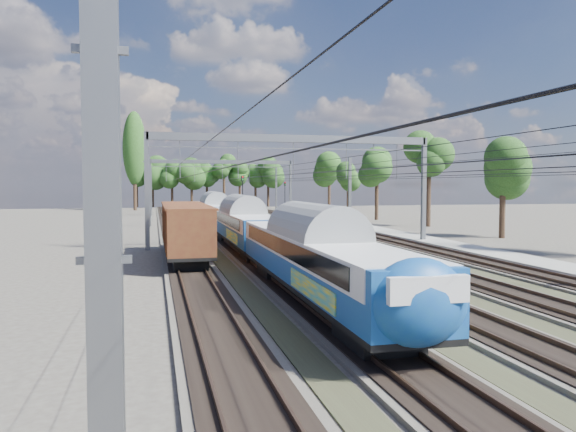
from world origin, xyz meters
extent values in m
plane|color=#47423A|center=(0.00, 0.00, 0.00)|extent=(220.00, 220.00, 0.00)
cube|color=#47423A|center=(-9.00, 45.00, 0.07)|extent=(3.00, 130.00, 0.15)
cube|color=black|center=(-9.00, 45.00, 0.17)|extent=(2.50, 130.00, 0.06)
cube|color=#473326|center=(-9.72, 45.00, 0.27)|extent=(0.08, 130.00, 0.14)
cube|color=#473326|center=(-8.28, 45.00, 0.27)|extent=(0.08, 130.00, 0.14)
cube|color=#47423A|center=(-4.50, 45.00, 0.07)|extent=(3.00, 130.00, 0.15)
cube|color=black|center=(-4.50, 45.00, 0.17)|extent=(2.50, 130.00, 0.06)
cube|color=#473326|center=(-5.22, 45.00, 0.27)|extent=(0.08, 130.00, 0.14)
cube|color=#473326|center=(-3.78, 45.00, 0.27)|extent=(0.08, 130.00, 0.14)
cube|color=#47423A|center=(0.00, 45.00, 0.07)|extent=(3.00, 130.00, 0.15)
cube|color=black|center=(0.00, 45.00, 0.17)|extent=(2.50, 130.00, 0.06)
cube|color=#473326|center=(-0.72, 45.00, 0.27)|extent=(0.08, 130.00, 0.14)
cube|color=#473326|center=(0.72, 45.00, 0.27)|extent=(0.08, 130.00, 0.14)
cube|color=#47423A|center=(4.50, 45.00, 0.07)|extent=(3.00, 130.00, 0.15)
cube|color=black|center=(4.50, 45.00, 0.17)|extent=(2.50, 130.00, 0.06)
cube|color=#473326|center=(3.78, 45.00, 0.27)|extent=(0.08, 130.00, 0.14)
cube|color=#473326|center=(5.22, 45.00, 0.27)|extent=(0.08, 130.00, 0.14)
cube|color=#47423A|center=(9.00, 45.00, 0.07)|extent=(3.00, 130.00, 0.15)
cube|color=black|center=(9.00, 45.00, 0.17)|extent=(2.50, 130.00, 0.06)
cube|color=#473326|center=(8.28, 45.00, 0.27)|extent=(0.08, 130.00, 0.14)
cube|color=#473326|center=(9.72, 45.00, 0.27)|extent=(0.08, 130.00, 0.14)
cube|color=#342E21|center=(-6.75, 45.00, 0.03)|extent=(1.10, 130.00, 0.05)
cube|color=#342E21|center=(-2.25, 45.00, 0.03)|extent=(1.10, 130.00, 0.05)
cube|color=#342E21|center=(2.25, 45.00, 0.03)|extent=(1.10, 130.00, 0.05)
cube|color=#342E21|center=(6.75, 45.00, 0.03)|extent=(1.10, 130.00, 0.05)
cube|color=gray|center=(12.00, 20.00, 0.15)|extent=(3.00, 70.00, 0.30)
cube|color=slate|center=(-11.50, 30.00, 4.50)|extent=(0.35, 0.35, 9.00)
cube|color=slate|center=(11.50, 30.00, 4.50)|extent=(0.35, 0.35, 9.00)
cube|color=slate|center=(0.00, 30.00, 8.70)|extent=(23.00, 0.35, 0.60)
cube|color=slate|center=(-11.50, 78.00, 4.50)|extent=(0.35, 0.35, 9.00)
cube|color=slate|center=(11.50, 78.00, 4.50)|extent=(0.35, 0.35, 9.00)
cube|color=slate|center=(0.00, 78.00, 8.70)|extent=(23.00, 0.35, 0.60)
cube|color=slate|center=(-11.50, -8.00, 4.25)|extent=(0.35, 0.35, 8.50)
cube|color=slate|center=(-11.50, 55.00, 4.25)|extent=(0.35, 0.35, 8.50)
cube|color=slate|center=(-11.50, 100.00, 4.25)|extent=(0.35, 0.35, 8.50)
cube|color=slate|center=(13.80, 55.00, 4.25)|extent=(0.35, 0.35, 8.50)
cube|color=slate|center=(13.80, 100.00, 4.25)|extent=(0.35, 0.35, 8.50)
cylinder|color=black|center=(-9.00, 45.00, 5.50)|extent=(0.03, 130.00, 0.03)
cylinder|color=black|center=(-9.00, 45.00, 6.60)|extent=(0.03, 130.00, 0.03)
cylinder|color=black|center=(-4.50, 45.00, 5.50)|extent=(0.03, 130.00, 0.03)
cylinder|color=black|center=(-4.50, 45.00, 6.60)|extent=(0.03, 130.00, 0.03)
cylinder|color=black|center=(0.00, 45.00, 5.50)|extent=(0.03, 130.00, 0.03)
cylinder|color=black|center=(0.00, 45.00, 6.60)|extent=(0.03, 130.00, 0.03)
cylinder|color=black|center=(4.50, 45.00, 5.50)|extent=(0.03, 130.00, 0.03)
cylinder|color=black|center=(4.50, 45.00, 6.60)|extent=(0.03, 130.00, 0.03)
cylinder|color=black|center=(9.00, 45.00, 5.50)|extent=(0.03, 130.00, 0.03)
cylinder|color=black|center=(9.00, 45.00, 6.60)|extent=(0.03, 130.00, 0.03)
cylinder|color=black|center=(-14.60, 113.87, 2.87)|extent=(0.56, 0.56, 5.74)
sphere|color=#1A3312|center=(-14.60, 113.87, 7.47)|extent=(4.30, 4.30, 4.30)
cylinder|color=black|center=(-11.15, 112.62, 2.97)|extent=(0.56, 0.56, 5.94)
sphere|color=#1A3312|center=(-11.15, 112.62, 7.72)|extent=(4.17, 4.17, 4.17)
cylinder|color=black|center=(-6.89, 113.69, 2.80)|extent=(0.56, 0.56, 5.60)
sphere|color=#1A3312|center=(-6.89, 113.69, 7.28)|extent=(4.47, 4.47, 4.47)
cylinder|color=black|center=(-3.58, 112.05, 2.76)|extent=(0.56, 0.56, 5.51)
sphere|color=#1A3312|center=(-3.58, 112.05, 7.16)|extent=(5.12, 5.12, 5.12)
cylinder|color=black|center=(-0.11, 112.97, 2.87)|extent=(0.56, 0.56, 5.73)
sphere|color=#1A3312|center=(-0.11, 112.97, 7.45)|extent=(5.08, 5.08, 5.08)
cylinder|color=black|center=(3.53, 113.61, 2.90)|extent=(0.56, 0.56, 5.81)
sphere|color=#1A3312|center=(3.53, 113.61, 7.55)|extent=(4.79, 4.79, 4.79)
cylinder|color=black|center=(7.84, 113.61, 3.65)|extent=(0.56, 0.56, 7.30)
sphere|color=#1A3312|center=(7.84, 113.61, 9.49)|extent=(5.34, 5.34, 5.34)
cylinder|color=black|center=(10.92, 110.56, 2.81)|extent=(0.56, 0.56, 5.62)
sphere|color=#1A3312|center=(10.92, 110.56, 7.31)|extent=(4.35, 4.35, 4.35)
cylinder|color=black|center=(15.48, 110.89, 3.03)|extent=(0.56, 0.56, 6.05)
sphere|color=#1A3312|center=(15.48, 110.89, 7.87)|extent=(4.76, 4.76, 4.76)
cylinder|color=black|center=(21.35, 31.21, 3.18)|extent=(0.56, 0.56, 6.37)
sphere|color=#1A3312|center=(21.35, 31.21, 8.28)|extent=(3.30, 3.30, 3.30)
cylinder|color=black|center=(20.92, 44.59, 2.86)|extent=(0.56, 0.56, 5.72)
sphere|color=#1A3312|center=(20.92, 44.59, 7.44)|extent=(4.50, 4.50, 4.50)
cylinder|color=black|center=(21.16, 60.43, 2.52)|extent=(0.56, 0.56, 5.04)
sphere|color=#1A3312|center=(21.16, 60.43, 6.55)|extent=(3.57, 3.57, 3.57)
cylinder|color=black|center=(20.36, 75.05, 2.93)|extent=(0.56, 0.56, 5.86)
sphere|color=#1A3312|center=(20.36, 75.05, 7.62)|extent=(3.71, 3.71, 3.71)
cylinder|color=black|center=(21.20, 88.79, 2.58)|extent=(0.56, 0.56, 5.16)
sphere|color=#1A3312|center=(21.20, 88.79, 6.71)|extent=(3.80, 3.80, 3.80)
cylinder|color=black|center=(-14.50, 98.00, 8.00)|extent=(0.70, 0.70, 16.00)
ellipsoid|color=#224416|center=(-14.50, 98.00, 12.00)|extent=(4.40, 4.40, 14.08)
cube|color=black|center=(-4.50, 1.63, 0.53)|extent=(1.92, 2.89, 0.77)
cube|color=black|center=(-4.50, 15.10, 0.53)|extent=(1.92, 2.89, 0.77)
cube|color=#10419A|center=(-4.50, 8.36, 1.97)|extent=(2.69, 19.24, 1.83)
cube|color=silver|center=(-4.50, 8.36, 2.45)|extent=(2.77, 18.47, 0.91)
cube|color=black|center=(-3.11, 8.36, 2.45)|extent=(0.04, 16.35, 0.67)
cube|color=yellow|center=(-4.50, 4.13, 1.49)|extent=(2.79, 5.39, 0.67)
cylinder|color=gray|center=(-4.50, 8.36, 2.89)|extent=(2.73, 19.24, 2.73)
cube|color=black|center=(-4.50, 21.47, 0.53)|extent=(1.92, 2.89, 0.77)
cube|color=black|center=(-4.50, 34.93, 0.53)|extent=(1.92, 2.89, 0.77)
cube|color=#10419A|center=(-4.50, 28.20, 1.97)|extent=(2.69, 19.24, 1.83)
cube|color=silver|center=(-4.50, 28.20, 2.45)|extent=(2.77, 18.47, 0.91)
cube|color=black|center=(-3.11, 28.20, 2.45)|extent=(0.04, 16.35, 0.67)
cube|color=yellow|center=(-4.50, 23.97, 1.49)|extent=(2.79, 5.39, 0.67)
cylinder|color=gray|center=(-4.50, 28.20, 2.89)|extent=(2.73, 19.24, 2.73)
cube|color=black|center=(-4.50, 41.31, 0.53)|extent=(1.92, 2.89, 0.77)
cube|color=black|center=(-4.50, 54.77, 0.53)|extent=(1.92, 2.89, 0.77)
cube|color=#10419A|center=(-4.50, 48.04, 1.97)|extent=(2.69, 19.24, 1.83)
cube|color=silver|center=(-4.50, 48.04, 2.45)|extent=(2.77, 18.47, 0.91)
cube|color=black|center=(-3.11, 48.04, 2.45)|extent=(0.04, 16.35, 0.67)
cube|color=yellow|center=(-4.50, 43.81, 1.49)|extent=(2.79, 5.39, 0.67)
cylinder|color=gray|center=(-4.50, 48.04, 2.89)|extent=(2.73, 19.24, 2.73)
ellipsoid|color=#10419A|center=(-4.50, -1.06, 2.02)|extent=(2.73, 1.50, 2.33)
cube|color=black|center=(-9.00, 18.55, 0.49)|extent=(1.97, 2.56, 0.69)
cube|color=black|center=(-9.00, 28.21, 0.49)|extent=(1.97, 2.56, 0.69)
cube|color=black|center=(-9.00, 23.38, 0.94)|extent=(2.66, 13.80, 0.20)
cube|color=#4F2115|center=(-9.00, 23.38, 2.32)|extent=(2.66, 13.80, 2.56)
cube|color=#4F2115|center=(-9.00, 23.38, 3.65)|extent=(2.86, 13.80, 0.12)
imported|color=black|center=(1.80, 53.78, 0.92)|extent=(0.62, 0.77, 1.85)
cylinder|color=black|center=(1.12, 63.80, 2.73)|extent=(0.15, 0.15, 5.47)
cube|color=black|center=(1.12, 63.80, 5.85)|extent=(0.43, 0.33, 0.77)
sphere|color=red|center=(1.12, 63.66, 6.07)|extent=(0.17, 0.17, 0.17)
sphere|color=#0C9919|center=(1.12, 63.66, 5.69)|extent=(0.17, 0.17, 0.17)
cylinder|color=black|center=(11.98, 84.25, 2.40)|extent=(0.13, 0.13, 4.80)
cube|color=black|center=(11.98, 84.25, 5.14)|extent=(0.36, 0.25, 0.67)
sphere|color=red|center=(11.98, 84.13, 5.33)|extent=(0.15, 0.15, 0.15)
sphere|color=#0C9919|center=(11.98, 84.13, 4.99)|extent=(0.15, 0.15, 0.15)
camera|label=1|loc=(-11.00, -14.00, 5.02)|focal=35.00mm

